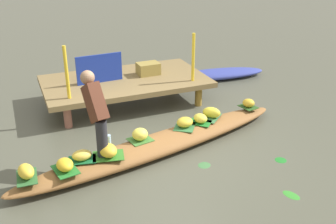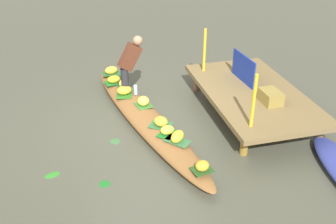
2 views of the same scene
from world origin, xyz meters
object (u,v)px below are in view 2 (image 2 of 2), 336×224
Objects in this scene: banana_bunch_3 at (111,70)px; market_banner at (243,68)px; water_bottle at (136,90)px; vendor_boat at (145,119)px; banana_bunch_0 at (177,136)px; banana_bunch_1 at (114,79)px; banana_bunch_5 at (123,83)px; banana_bunch_6 at (202,166)px; banana_bunch_4 at (143,101)px; produce_crate at (271,97)px; vendor_person at (130,61)px; banana_bunch_2 at (161,121)px; banana_bunch_7 at (124,90)px; banana_bunch_8 at (167,130)px.

banana_bunch_3 is 3.01m from market_banner.
banana_bunch_3 is at bearing -163.40° from water_bottle.
banana_bunch_3 is at bearing 177.82° from vendor_boat.
banana_bunch_1 is at bearing -164.43° from banana_bunch_0.
market_banner is (-0.40, 2.14, 0.65)m from vendor_boat.
banana_bunch_6 is (3.17, 0.70, 0.00)m from banana_bunch_5.
market_banner is at bearing 92.37° from banana_bunch_4.
water_bottle reaches higher than banana_bunch_1.
banana_bunch_0 is 1.98m from produce_crate.
banana_bunch_1 is 0.24× the size of vendor_person.
banana_bunch_6 is at bearing 14.23° from banana_bunch_1.
banana_bunch_3 is at bearing -125.94° from market_banner.
vendor_person reaches higher than banana_bunch_3.
banana_bunch_2 is (0.50, 0.18, 0.21)m from vendor_boat.
produce_crate is (1.45, 2.26, 0.26)m from water_bottle.
banana_bunch_7 reaches higher than banana_bunch_5.
produce_crate is (-0.45, 1.91, 0.27)m from banana_bunch_0.
banana_bunch_7 is (-1.40, -0.44, 0.01)m from banana_bunch_2.
vendor_boat is 2.37m from produce_crate.
produce_crate is at bearing 52.59° from banana_bunch_5.
banana_bunch_1 is 1.29× the size of banana_bunch_6.
banana_bunch_3 is 1.33× the size of banana_bunch_6.
banana_bunch_2 is 1.11× the size of banana_bunch_8.
produce_crate reaches higher than banana_bunch_1.
water_bottle reaches higher than banana_bunch_5.
banana_bunch_0 is 1.40× the size of banana_bunch_6.
banana_bunch_2 is at bearing -168.15° from banana_bunch_6.
banana_bunch_2 is 1.63m from vendor_person.
banana_bunch_0 is (1.07, 0.33, 0.22)m from vendor_boat.
banana_bunch_3 is at bearing -166.30° from banana_bunch_4.
banana_bunch_4 is 1.14m from banana_bunch_8.
banana_bunch_8 is 0.57× the size of produce_crate.
vendor_person is at bearing 172.71° from vendor_boat.
vendor_person is (-0.09, 0.16, 0.58)m from banana_bunch_7.
market_banner reaches higher than banana_bunch_7.
vendor_boat is 5.35× the size of market_banner.
banana_bunch_7 is (-1.96, -0.59, -0.00)m from banana_bunch_0.
banana_bunch_3 is 0.76m from banana_bunch_5.
banana_bunch_0 is 0.86m from banana_bunch_6.
banana_bunch_5 is 0.37m from banana_bunch_7.
vendor_boat is at bearing 10.72° from banana_bunch_3.
vendor_boat is at bearing -162.82° from banana_bunch_0.
produce_crate reaches higher than water_bottle.
vendor_boat is 1.58m from banana_bunch_1.
banana_bunch_4 is at bearing 14.93° from banana_bunch_5.
banana_bunch_4 reaches higher than banana_bunch_7.
vendor_boat is 1.98m from banana_bunch_6.
market_banner is (-1.21, 1.91, 0.45)m from banana_bunch_8.
banana_bunch_2 is at bearing 17.49° from banana_bunch_7.
banana_bunch_1 is 2.80m from market_banner.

